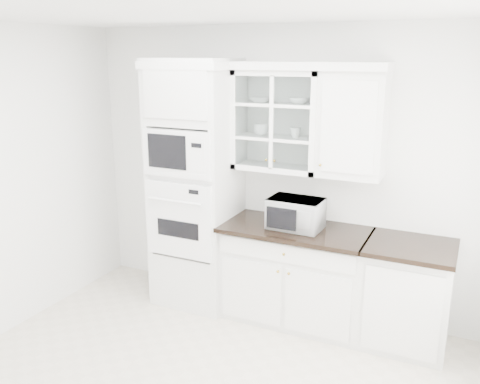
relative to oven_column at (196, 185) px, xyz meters
The scene contains 12 objects.
room_shell 1.37m from the oven_column, 52.79° to the right, with size 4.00×3.50×2.70m.
oven_column is the anchor object (origin of this frame).
base_cabinet_run 1.27m from the oven_column, ahead, with size 1.32×0.67×0.92m.
extra_base_cabinet 2.16m from the oven_column, ahead, with size 0.72×0.67×0.92m.
upper_cabinet_glass 1.03m from the oven_column, 12.10° to the left, with size 0.80×0.33×0.90m.
upper_cabinet_solid 1.60m from the oven_column, ahead, with size 0.55×0.33×0.90m, color white.
crown_molding 1.33m from the oven_column, 11.90° to the left, with size 2.14×0.38×0.07m, color white.
countertop_microwave 1.04m from the oven_column, ahead, with size 0.47×0.39×0.27m, color white.
bowl_a 1.05m from the oven_column, 15.15° to the left, with size 0.19×0.19×0.05m, color white.
bowl_b 1.29m from the oven_column, ahead, with size 0.18×0.18×0.05m, color white.
cup_a 0.85m from the oven_column, 14.13° to the left, with size 0.13×0.13×0.11m, color white.
cup_b 1.11m from the oven_column, 10.32° to the left, with size 0.10×0.10×0.09m, color white.
Camera 1 is at (1.68, -2.71, 2.43)m, focal length 38.00 mm.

